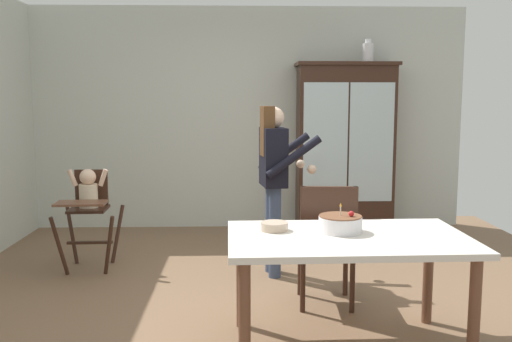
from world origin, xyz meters
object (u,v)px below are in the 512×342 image
high_chair_with_toddler (88,200)px  dining_chair_far_side (327,237)px  ceramic_vase (368,52)px  birthday_cake (340,224)px  china_cabinet (345,147)px  serving_bowl (274,226)px  adult_person (274,169)px  dining_table (348,250)px

high_chair_with_toddler → dining_chair_far_side: bearing=-29.4°
ceramic_vase → birthday_cake: (-0.87, -3.12, -1.34)m
china_cabinet → serving_bowl: (-1.05, -3.06, -0.25)m
china_cabinet → adult_person: china_cabinet is taller
adult_person → dining_chair_far_side: adult_person is taller
birthday_cake → serving_bowl: (-0.42, 0.05, -0.03)m
adult_person → dining_table: (0.37, -1.52, -0.32)m
ceramic_vase → adult_person: 2.39m
china_cabinet → high_chair_with_toddler: 3.08m
ceramic_vase → serving_bowl: bearing=-112.9°
high_chair_with_toddler → adult_person: 1.76m
dining_table → dining_chair_far_side: dining_chair_far_side is taller
adult_person → serving_bowl: size_ratio=8.50×
serving_bowl → dining_chair_far_side: size_ratio=0.19×
adult_person → dining_chair_far_side: size_ratio=1.59×
china_cabinet → high_chair_with_toddler: china_cabinet is taller
serving_bowl → dining_chair_far_side: (0.44, 0.53, -0.21)m
china_cabinet → birthday_cake: bearing=-101.3°
adult_person → dining_chair_far_side: (0.35, -0.84, -0.41)m
adult_person → serving_bowl: 1.39m
dining_table → high_chair_with_toddler: bearing=140.1°
serving_bowl → ceramic_vase: bearing=67.1°
china_cabinet → adult_person: size_ratio=1.32×
ceramic_vase → birthday_cake: 3.51m
dining_table → ceramic_vase: bearing=75.4°
dining_table → birthday_cake: size_ratio=5.45×
ceramic_vase → dining_table: (-0.84, -3.22, -1.49)m
dining_chair_far_side → birthday_cake: bearing=92.1°
china_cabinet → high_chair_with_toddler: size_ratio=2.13×
china_cabinet → dining_chair_far_side: china_cabinet is taller
dining_table → birthday_cake: bearing=108.1°
birthday_cake → serving_bowl: birthday_cake is taller
adult_person → high_chair_with_toddler: bearing=75.1°
high_chair_with_toddler → serving_bowl: high_chair_with_toddler is taller
serving_bowl → high_chair_with_toddler: bearing=135.6°
high_chair_with_toddler → serving_bowl: 2.29m
high_chair_with_toddler → dining_table: bearing=-42.0°
birthday_cake → dining_chair_far_side: dining_chair_far_side is taller
serving_bowl → adult_person: bearing=86.4°
high_chair_with_toddler → birthday_cake: high_chair_with_toddler is taller
dining_chair_far_side → serving_bowl: bearing=53.8°
china_cabinet → birthday_cake: size_ratio=7.21×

